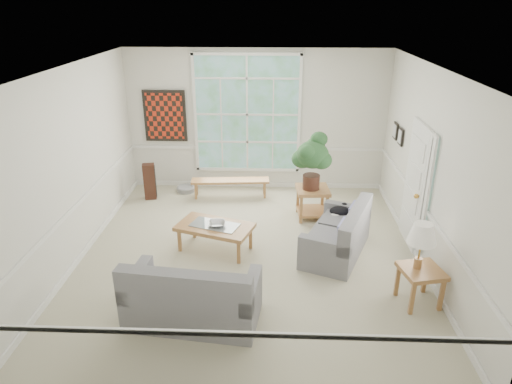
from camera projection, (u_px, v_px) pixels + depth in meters
floor at (249, 255)px, 7.53m from camera, size 5.50×6.00×0.01m
ceiling at (248, 69)px, 6.35m from camera, size 5.50×6.00×0.02m
wall_back at (257, 121)px, 9.70m from camera, size 5.50×0.02×3.00m
wall_front at (231, 283)px, 4.18m from camera, size 5.50×0.02×3.00m
wall_left at (71, 167)px, 7.04m from camera, size 0.02×6.00×3.00m
wall_right at (432, 172)px, 6.84m from camera, size 0.02×6.00×3.00m
window_back at (247, 114)px, 9.61m from camera, size 2.30×0.08×2.40m
entry_door at (414, 185)px, 7.57m from camera, size 0.08×0.90×2.10m
door_sidelight at (426, 195)px, 6.95m from camera, size 0.08×0.26×1.90m
wall_art at (165, 116)px, 9.68m from camera, size 0.90×0.06×1.10m
wall_frame_near at (400, 137)px, 8.43m from camera, size 0.04×0.26×0.32m
wall_frame_far at (395, 131)px, 8.80m from camera, size 0.04×0.26×0.32m
loveseat_right at (337, 230)px, 7.45m from camera, size 1.33×1.74×0.84m
loveseat_front at (193, 289)px, 5.87m from camera, size 1.78×1.06×0.91m
coffee_table at (215, 237)px, 7.61m from camera, size 1.37×1.03×0.46m
pewter_bowl at (217, 224)px, 7.48m from camera, size 0.38×0.38×0.09m
window_bench at (230, 188)px, 9.68m from camera, size 1.65×0.45×0.38m
end_table at (312, 203)px, 8.72m from camera, size 0.65×0.65×0.60m
houseplant at (312, 161)px, 8.37m from camera, size 0.79×0.79×1.10m
side_table at (419, 286)px, 6.26m from camera, size 0.64×0.64×0.54m
table_lamp at (420, 246)px, 6.05m from camera, size 0.42×0.42×0.66m
pet_bed at (186, 189)px, 9.99m from camera, size 0.51×0.51×0.12m
floor_speaker at (150, 182)px, 9.51m from camera, size 0.27×0.23×0.77m
cat at (340, 211)px, 7.90m from camera, size 0.45×0.44×0.17m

